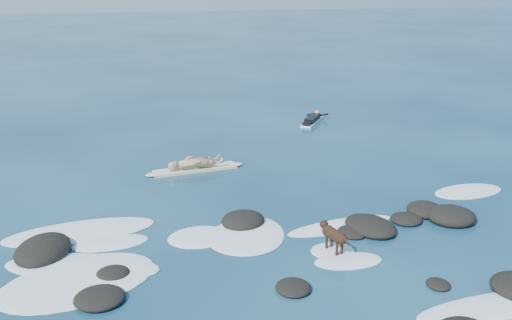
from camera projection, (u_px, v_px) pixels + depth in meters
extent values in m
plane|color=#0A2642|center=(324.00, 240.00, 14.62)|extent=(160.00, 160.00, 0.00)
ellipsoid|color=black|center=(406.00, 219.00, 15.66)|extent=(0.98, 0.94, 0.26)
ellipsoid|color=black|center=(425.00, 210.00, 16.19)|extent=(1.28, 1.33, 0.37)
ellipsoid|color=black|center=(100.00, 298.00, 11.93)|extent=(1.16, 1.11, 0.29)
ellipsoid|color=black|center=(370.00, 226.00, 15.16)|extent=(1.69, 1.88, 0.40)
ellipsoid|color=black|center=(380.00, 235.00, 14.79)|extent=(0.68, 0.66, 0.21)
ellipsoid|color=black|center=(352.00, 232.00, 14.93)|extent=(0.88, 0.97, 0.19)
ellipsoid|color=black|center=(451.00, 216.00, 15.72)|extent=(1.59, 1.53, 0.48)
ellipsoid|color=black|center=(43.00, 250.00, 13.81)|extent=(1.68, 1.93, 0.56)
ellipsoid|color=black|center=(243.00, 221.00, 15.47)|extent=(1.57, 1.53, 0.45)
ellipsoid|color=black|center=(113.00, 273.00, 12.92)|extent=(0.76, 0.70, 0.23)
ellipsoid|color=black|center=(438.00, 284.00, 12.49)|extent=(0.65, 0.68, 0.17)
ellipsoid|color=black|center=(293.00, 288.00, 12.34)|extent=(0.79, 0.81, 0.23)
ellipsoid|color=white|center=(245.00, 237.00, 14.74)|extent=(2.47, 2.54, 0.12)
ellipsoid|color=white|center=(200.00, 237.00, 14.75)|extent=(1.77, 1.45, 0.12)
ellipsoid|color=white|center=(110.00, 243.00, 14.44)|extent=(1.99, 1.08, 0.12)
ellipsoid|color=white|center=(348.00, 261.00, 13.55)|extent=(1.68, 0.87, 0.12)
ellipsoid|color=white|center=(264.00, 231.00, 15.06)|extent=(1.08, 1.81, 0.12)
ellipsoid|color=white|center=(468.00, 191.00, 17.75)|extent=(2.50, 1.49, 0.12)
ellipsoid|color=white|center=(341.00, 226.00, 15.38)|extent=(3.27, 1.40, 0.12)
ellipsoid|color=white|center=(82.00, 267.00, 13.28)|extent=(3.93, 2.29, 0.12)
ellipsoid|color=white|center=(78.00, 281.00, 12.69)|extent=(4.11, 3.36, 0.12)
ellipsoid|color=white|center=(502.00, 306.00, 11.77)|extent=(4.01, 1.22, 0.12)
ellipsoid|color=white|center=(80.00, 232.00, 15.05)|extent=(4.09, 1.93, 0.12)
ellipsoid|color=white|center=(332.00, 251.00, 14.03)|extent=(1.10, 0.90, 0.12)
cube|color=beige|center=(195.00, 169.00, 19.55)|extent=(2.92, 1.06, 0.10)
ellipsoid|color=beige|center=(235.00, 164.00, 20.03)|extent=(0.62, 0.42, 0.10)
ellipsoid|color=beige|center=(154.00, 174.00, 19.07)|extent=(0.62, 0.42, 0.10)
imported|color=tan|center=(194.00, 142.00, 19.23)|extent=(0.55, 0.74, 1.86)
cube|color=white|center=(312.00, 122.00, 25.59)|extent=(1.54, 2.00, 0.08)
ellipsoid|color=white|center=(319.00, 116.00, 26.50)|extent=(0.46, 0.52, 0.08)
cube|color=black|center=(312.00, 119.00, 25.54)|extent=(1.02, 1.27, 0.21)
sphere|color=tan|center=(317.00, 112.00, 26.16)|extent=(0.30, 0.30, 0.22)
cylinder|color=black|center=(312.00, 114.00, 26.41)|extent=(0.53, 0.18, 0.24)
cylinder|color=black|center=(323.00, 115.00, 26.22)|extent=(0.36, 0.48, 0.24)
cube|color=black|center=(308.00, 123.00, 24.93)|extent=(0.55, 0.61, 0.13)
cylinder|color=black|center=(335.00, 235.00, 13.78)|extent=(0.46, 0.65, 0.28)
sphere|color=black|center=(328.00, 231.00, 14.00)|extent=(0.38, 0.38, 0.30)
sphere|color=black|center=(342.00, 239.00, 13.57)|extent=(0.34, 0.34, 0.27)
sphere|color=black|center=(324.00, 224.00, 14.10)|extent=(0.27, 0.27, 0.21)
cone|color=black|center=(321.00, 223.00, 14.21)|extent=(0.15, 0.16, 0.11)
cone|color=black|center=(323.00, 222.00, 14.04)|extent=(0.12, 0.10, 0.10)
cone|color=black|center=(326.00, 221.00, 14.09)|extent=(0.12, 0.10, 0.10)
cylinder|color=black|center=(327.00, 244.00, 14.01)|extent=(0.09, 0.09, 0.38)
cylinder|color=black|center=(331.00, 242.00, 14.08)|extent=(0.09, 0.09, 0.38)
cylinder|color=black|center=(337.00, 250.00, 13.68)|extent=(0.09, 0.09, 0.38)
cylinder|color=black|center=(342.00, 249.00, 13.75)|extent=(0.09, 0.09, 0.38)
cylinder|color=black|center=(345.00, 239.00, 13.45)|extent=(0.14, 0.28, 0.17)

